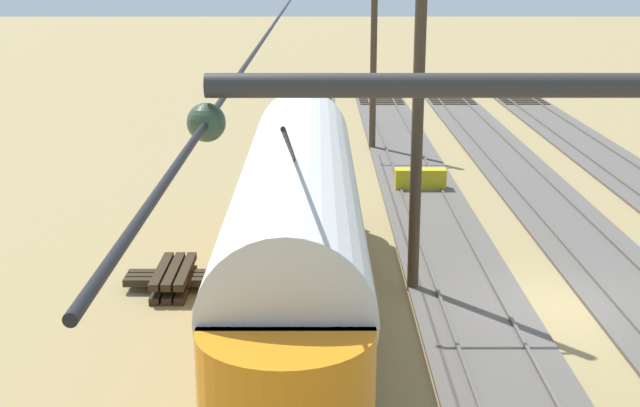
{
  "coord_description": "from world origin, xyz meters",
  "views": [
    {
      "loc": [
        5.7,
        19.04,
        7.95
      ],
      "look_at": [
        5.66,
        -0.72,
        2.38
      ],
      "focal_mm": 48.51,
      "sensor_mm": 36.0,
      "label": 1
    }
  ],
  "objects_px": {
    "catenary_pole_mid_near": "(414,128)",
    "spare_tie_stack": "(174,278)",
    "track_end_bumper": "(420,180)",
    "vintage_streetcar": "(298,228)",
    "catenary_pole_foreground": "(372,54)"
  },
  "relations": [
    {
      "from": "spare_tie_stack",
      "to": "track_end_bumper",
      "type": "xyz_separation_m",
      "value": [
        -7.27,
        -9.52,
        0.13
      ]
    },
    {
      "from": "vintage_streetcar",
      "to": "spare_tie_stack",
      "type": "height_order",
      "value": "vintage_streetcar"
    },
    {
      "from": "vintage_streetcar",
      "to": "track_end_bumper",
      "type": "distance_m",
      "value": 12.52
    },
    {
      "from": "spare_tie_stack",
      "to": "catenary_pole_mid_near",
      "type": "bearing_deg",
      "value": 178.71
    },
    {
      "from": "vintage_streetcar",
      "to": "catenary_pole_mid_near",
      "type": "height_order",
      "value": "catenary_pole_mid_near"
    },
    {
      "from": "catenary_pole_foreground",
      "to": "spare_tie_stack",
      "type": "bearing_deg",
      "value": 70.44
    },
    {
      "from": "catenary_pole_foreground",
      "to": "catenary_pole_mid_near",
      "type": "relative_size",
      "value": 1.0
    },
    {
      "from": "vintage_streetcar",
      "to": "catenary_pole_mid_near",
      "type": "xyz_separation_m",
      "value": [
        -2.74,
        -2.03,
        1.85
      ]
    },
    {
      "from": "catenary_pole_foreground",
      "to": "catenary_pole_mid_near",
      "type": "xyz_separation_m",
      "value": [
        0.0,
        16.76,
        0.0
      ]
    },
    {
      "from": "catenary_pole_mid_near",
      "to": "track_end_bumper",
      "type": "distance_m",
      "value": 10.43
    },
    {
      "from": "track_end_bumper",
      "to": "catenary_pole_foreground",
      "type": "bearing_deg",
      "value": -79.12
    },
    {
      "from": "catenary_pole_mid_near",
      "to": "track_end_bumper",
      "type": "height_order",
      "value": "catenary_pole_mid_near"
    },
    {
      "from": "catenary_pole_mid_near",
      "to": "spare_tie_stack",
      "type": "relative_size",
      "value": 3.28
    },
    {
      "from": "catenary_pole_mid_near",
      "to": "track_end_bumper",
      "type": "relative_size",
      "value": 4.37
    },
    {
      "from": "catenary_pole_mid_near",
      "to": "spare_tie_stack",
      "type": "height_order",
      "value": "catenary_pole_mid_near"
    }
  ]
}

